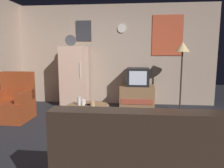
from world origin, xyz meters
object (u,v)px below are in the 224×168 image
at_px(crt_tv, 138,77).
at_px(remote_control, 90,104).
at_px(tv_stand, 137,96).
at_px(standing_lamp, 182,52).
at_px(mug_ceramic_tan, 92,104).
at_px(armchair, 14,103).
at_px(mug_ceramic_white, 84,102).
at_px(wine_glass, 79,101).
at_px(coffee_table, 88,119).
at_px(fridge, 74,77).

relative_size(crt_tv, remote_control, 3.60).
distance_m(tv_stand, standing_lamp, 1.51).
relative_size(crt_tv, mug_ceramic_tan, 6.00).
distance_m(tv_stand, armchair, 2.81).
height_order(mug_ceramic_white, mug_ceramic_tan, same).
distance_m(crt_tv, mug_ceramic_tan, 2.05).
relative_size(wine_glass, mug_ceramic_white, 1.67).
bearing_deg(crt_tv, mug_ceramic_tan, -112.37).
xyz_separation_m(standing_lamp, coffee_table, (-1.85, -1.54, -1.12)).
bearing_deg(mug_ceramic_white, crt_tv, 62.28).
bearing_deg(wine_glass, fridge, 107.91).
xyz_separation_m(tv_stand, mug_ceramic_white, (-0.93, -1.80, 0.25)).
bearing_deg(tv_stand, crt_tv, -3.79).
height_order(tv_stand, crt_tv, crt_tv).
relative_size(fridge, standing_lamp, 1.11).
xyz_separation_m(mug_ceramic_tan, armchair, (-1.75, 0.61, -0.18)).
bearing_deg(wine_glass, standing_lamp, 37.52).
xyz_separation_m(fridge, crt_tv, (1.58, 0.08, 0.00)).
bearing_deg(mug_ceramic_tan, mug_ceramic_white, 154.17).
relative_size(tv_stand, remote_control, 5.60).
bearing_deg(coffee_table, armchair, 161.26).
bearing_deg(standing_lamp, remote_control, -140.45).
relative_size(coffee_table, mug_ceramic_tan, 8.00).
xyz_separation_m(fridge, armchair, (-0.94, -1.19, -0.42)).
xyz_separation_m(fridge, remote_control, (0.74, -1.72, -0.27)).
bearing_deg(standing_lamp, coffee_table, -140.20).
xyz_separation_m(coffee_table, mug_ceramic_white, (-0.08, 0.03, 0.28)).
relative_size(standing_lamp, wine_glass, 10.60).
xyz_separation_m(fridge, mug_ceramic_white, (0.63, -1.72, -0.23)).
distance_m(crt_tv, armchair, 2.85).
distance_m(standing_lamp, remote_control, 2.52).
relative_size(crt_tv, mug_ceramic_white, 6.00).
xyz_separation_m(coffee_table, remote_control, (0.03, 0.04, 0.25)).
relative_size(standing_lamp, coffee_table, 2.21).
xyz_separation_m(tv_stand, wine_glass, (-1.00, -1.82, 0.28)).
relative_size(coffee_table, wine_glass, 4.80).
distance_m(coffee_table, mug_ceramic_white, 0.30).
bearing_deg(tv_stand, wine_glass, -118.72).
bearing_deg(wine_glass, crt_tv, 60.92).
bearing_deg(standing_lamp, armchair, -164.42).
distance_m(crt_tv, coffee_table, 2.09).
height_order(tv_stand, mug_ceramic_tan, mug_ceramic_tan).
relative_size(tv_stand, standing_lamp, 0.53).
bearing_deg(armchair, tv_stand, 26.84).
distance_m(standing_lamp, mug_ceramic_tan, 2.51).
xyz_separation_m(wine_glass, armchair, (-1.51, 0.56, -0.21)).
xyz_separation_m(fridge, coffee_table, (0.71, -1.75, -0.52)).
bearing_deg(wine_glass, armchair, 159.73).
xyz_separation_m(tv_stand, remote_control, (-0.82, -1.79, 0.22)).
relative_size(mug_ceramic_white, remote_control, 0.60).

